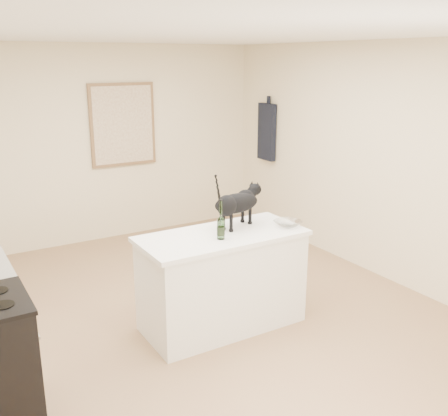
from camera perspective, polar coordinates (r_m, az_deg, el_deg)
floor at (r=5.10m, az=-2.37°, el=-12.02°), size 5.50×5.50×0.00m
ceiling at (r=4.50m, az=-2.77°, el=18.60°), size 5.50×5.50×0.00m
wall_back at (r=7.12m, az=-13.30°, el=6.77°), size 4.50×0.00×4.50m
wall_right at (r=6.01m, az=16.68°, el=4.86°), size 0.00×5.50×5.50m
island_base at (r=4.80m, az=-0.20°, el=-8.17°), size 1.44×0.67×0.86m
island_top at (r=4.63m, az=-0.21°, el=-3.09°), size 1.50×0.70×0.04m
artwork_frame at (r=7.16m, az=-11.05°, el=8.97°), size 0.90×0.03×1.10m
artwork_canvas at (r=7.14m, az=-11.00°, el=8.96°), size 0.82×0.00×1.02m
hanging_garment at (r=7.47m, az=4.72°, el=8.34°), size 0.08×0.34×0.80m
black_cat at (r=4.75m, az=1.38°, el=0.24°), size 0.61×0.37×0.41m
wine_bottle at (r=4.45m, az=-0.36°, el=-1.53°), size 0.07×0.07×0.31m
glass_bowl at (r=4.85m, az=7.02°, el=-1.71°), size 0.26×0.26×0.06m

